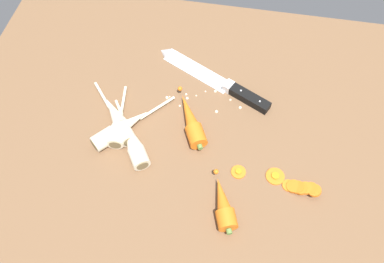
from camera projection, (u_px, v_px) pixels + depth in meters
The scene contains 12 objects.
ground_plane at pixel (193, 132), 96.82cm from camera, with size 120.00×90.00×4.00cm, color brown.
chefs_knife at pixel (210, 77), 102.61cm from camera, with size 32.51×18.63×4.18cm.
whole_carrot at pixel (191, 121), 93.61cm from camera, with size 10.25×17.20×4.20cm.
whole_carrot_second at pixel (223, 205), 82.57cm from camera, with size 7.68×14.25×4.20cm.
parsnip_front at pixel (119, 124), 93.30cm from camera, with size 5.40×18.01×4.00cm.
parsnip_mid_left at pixel (117, 121), 93.86cm from camera, with size 15.25×17.49×4.00cm.
parsnip_mid_right at pixel (121, 128), 92.74cm from camera, with size 17.22×18.97×4.00cm.
parsnip_back at pixel (133, 142), 90.68cm from camera, with size 13.18×18.47×4.00cm.
carrot_slice_stack at pixel (301, 188), 85.72cm from camera, with size 8.30×3.90×2.93cm.
carrot_slice_stray_near at pixel (238, 172), 88.55cm from camera, with size 3.42×3.42×0.70cm.
carrot_slice_stray_mid at pixel (275, 176), 87.98cm from camera, with size 4.27×4.27×0.70cm.
mince_crumbs at pixel (203, 100), 99.02cm from camera, with size 19.75×7.06×0.85cm.
Camera 1 is at (8.42, -49.56, 80.75)cm, focal length 36.30 mm.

